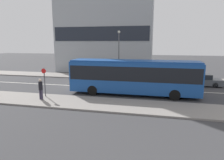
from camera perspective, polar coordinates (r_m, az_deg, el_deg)
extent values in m
plane|color=#3A3A3D|center=(23.58, -10.11, -1.64)|extent=(120.00, 120.00, 0.00)
cube|color=gray|center=(18.16, -17.81, -5.53)|extent=(44.00, 3.50, 0.13)
cube|color=gray|center=(29.32, -5.38, 1.03)|extent=(44.00, 3.50, 0.13)
cube|color=silver|center=(23.58, -10.11, -1.63)|extent=(41.80, 0.16, 0.01)
cube|color=#9EA3A8|center=(35.29, -2.19, 21.26)|extent=(15.95, 5.68, 22.86)
cube|color=#1E232D|center=(31.96, -3.49, 13.05)|extent=(15.32, 0.08, 2.20)
cube|color=#194793|center=(19.13, 6.17, 0.91)|extent=(12.09, 2.50, 2.87)
cube|color=black|center=(19.06, 6.19, 2.18)|extent=(11.85, 2.53, 1.32)
cube|color=#194793|center=(18.93, 6.26, 5.39)|extent=(11.91, 2.30, 0.14)
cube|color=black|center=(20.67, -10.77, 2.24)|extent=(0.05, 2.20, 1.72)
cube|color=yellow|center=(20.55, -10.86, 4.90)|extent=(0.04, 1.75, 0.32)
cylinder|color=black|center=(19.09, -5.57, -2.98)|extent=(0.96, 0.28, 0.96)
cylinder|color=black|center=(21.21, -3.64, -1.56)|extent=(0.96, 0.28, 0.96)
cylinder|color=black|center=(18.23, 17.47, -4.10)|extent=(0.96, 0.28, 0.96)
cylinder|color=black|center=(20.43, 16.98, -2.49)|extent=(0.96, 0.28, 0.96)
cube|color=#4C5156|center=(25.42, 23.85, -0.39)|extent=(4.62, 1.84, 0.68)
cube|color=#21262B|center=(25.29, 23.65, 1.00)|extent=(2.54, 1.62, 0.56)
cylinder|color=black|center=(24.98, 27.39, -1.30)|extent=(0.60, 0.18, 0.60)
cylinder|color=black|center=(26.56, 26.52, -0.57)|extent=(0.60, 0.18, 0.60)
cylinder|color=black|center=(24.41, 20.88, -1.05)|extent=(0.60, 0.18, 0.60)
cylinder|color=black|center=(26.02, 20.39, -0.32)|extent=(0.60, 0.18, 0.60)
cylinder|color=#383347|center=(18.37, -19.83, -3.91)|extent=(0.15, 0.15, 0.84)
cylinder|color=#383347|center=(18.24, -19.36, -3.98)|extent=(0.15, 0.15, 0.84)
cylinder|color=black|center=(18.13, -19.75, -1.55)|extent=(0.34, 0.34, 0.73)
sphere|color=beige|center=(18.04, -19.85, -0.05)|extent=(0.24, 0.24, 0.24)
cylinder|color=#4C4C51|center=(19.01, -18.67, -0.61)|extent=(0.09, 0.09, 2.61)
cylinder|color=red|center=(18.79, -18.95, 2.45)|extent=(0.44, 0.03, 0.44)
cylinder|color=#4C4C51|center=(27.25, 1.95, 6.92)|extent=(0.14, 0.14, 6.09)
sphere|color=silver|center=(27.22, 2.00, 13.57)|extent=(0.36, 0.36, 0.36)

